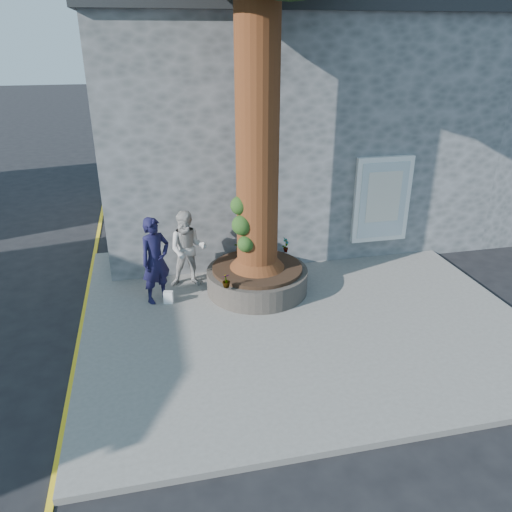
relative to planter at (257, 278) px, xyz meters
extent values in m
plane|color=black|center=(-0.80, -2.00, -0.41)|extent=(120.00, 120.00, 0.00)
cube|color=slate|center=(0.70, -1.00, -0.35)|extent=(9.00, 8.00, 0.12)
cube|color=yellow|center=(-3.85, -1.00, -0.41)|extent=(0.10, 30.00, 0.01)
cube|color=#55585B|center=(1.70, 5.20, 2.59)|extent=(10.00, 8.00, 6.00)
cube|color=black|center=(1.70, 5.20, 5.74)|extent=(10.30, 8.30, 0.30)
cube|color=white|center=(3.50, 1.14, 1.29)|extent=(1.50, 0.12, 2.20)
cube|color=silver|center=(3.50, 1.08, 1.29)|extent=(1.25, 0.04, 1.95)
cube|color=silver|center=(3.50, 1.06, 1.39)|extent=(0.90, 0.02, 1.30)
cube|color=#55585B|center=(9.70, 5.20, 2.59)|extent=(6.00, 8.00, 6.00)
cylinder|color=black|center=(0.00, 0.00, -0.03)|extent=(2.30, 2.30, 0.52)
cylinder|color=black|center=(0.00, 0.00, 0.27)|extent=(2.04, 2.04, 0.08)
cylinder|color=#4A2512|center=(0.00, 0.00, 4.06)|extent=(0.90, 0.90, 7.50)
cone|color=#4A2512|center=(0.00, 0.00, 0.66)|extent=(1.24, 1.24, 0.70)
sphere|color=#163A13|center=(-0.38, -0.20, 1.41)|extent=(0.44, 0.44, 0.44)
sphere|color=#163A13|center=(-0.32, -0.30, 1.01)|extent=(0.36, 0.36, 0.36)
sphere|color=#163A13|center=(-0.40, -0.08, 1.81)|extent=(0.40, 0.40, 0.40)
imported|color=black|center=(-2.24, 0.02, 0.67)|extent=(0.84, 0.76, 1.93)
imported|color=#B1AEAA|center=(-1.49, 0.60, 0.62)|extent=(0.97, 0.80, 1.82)
cube|color=white|center=(-2.04, -0.17, -0.15)|extent=(0.22, 0.17, 0.28)
imported|color=gray|center=(0.85, 0.64, 0.49)|extent=(0.23, 0.24, 0.37)
imported|color=gray|center=(-0.07, 0.85, 0.53)|extent=(0.32, 0.32, 0.44)
imported|color=gray|center=(-0.85, -0.85, 0.46)|extent=(0.20, 0.20, 0.30)
imported|color=gray|center=(-0.23, 0.85, 0.44)|extent=(0.32, 0.33, 0.27)
camera|label=1|loc=(-2.27, -9.98, 5.10)|focal=35.00mm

